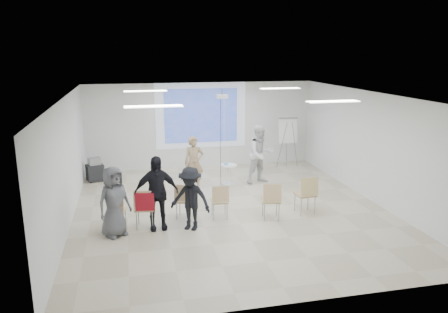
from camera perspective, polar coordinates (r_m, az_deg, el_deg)
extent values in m
cube|color=beige|center=(11.62, 0.87, -7.16)|extent=(8.00, 9.00, 0.10)
cube|color=white|center=(10.90, 0.93, 8.24)|extent=(8.00, 9.00, 0.10)
cube|color=silver|center=(15.53, -3.03, 4.11)|extent=(8.00, 0.10, 3.00)
cube|color=silver|center=(10.97, -20.14, -0.80)|extent=(0.10, 9.00, 3.00)
cube|color=silver|center=(12.71, 18.95, 1.21)|extent=(0.10, 9.00, 3.00)
cube|color=silver|center=(15.42, -3.01, 5.35)|extent=(3.20, 0.01, 2.30)
cube|color=#3752BE|center=(15.40, -3.00, 5.34)|extent=(2.60, 0.01, 1.90)
cylinder|color=white|center=(13.67, 0.59, -3.59)|extent=(0.47, 0.47, 0.04)
cylinder|color=white|center=(13.59, 0.59, -2.43)|extent=(0.13, 0.13, 0.58)
cylinder|color=white|center=(13.50, 0.60, -1.16)|extent=(0.64, 0.64, 0.04)
cube|color=white|center=(13.47, 0.79, -1.10)|extent=(0.18, 0.13, 0.01)
cube|color=#44A5CD|center=(13.55, 0.29, -0.97)|extent=(0.16, 0.20, 0.01)
imported|color=tan|center=(13.04, -3.95, -0.39)|extent=(0.69, 0.48, 1.84)
imported|color=white|center=(13.67, 4.81, 0.70)|extent=(1.16, 1.02, 2.04)
cube|color=white|center=(13.24, -3.36, 1.13)|extent=(0.04, 0.11, 0.04)
cube|color=white|center=(13.78, 3.82, 2.33)|extent=(0.06, 0.11, 0.04)
cube|color=#CFB878|center=(10.62, -13.78, -6.93)|extent=(0.45, 0.45, 0.04)
cube|color=tan|center=(10.37, -14.05, -6.09)|extent=(0.40, 0.15, 0.37)
cylinder|color=gray|center=(10.59, -14.72, -8.30)|extent=(0.02, 0.02, 0.41)
cylinder|color=#92959A|center=(10.52, -13.03, -8.33)|extent=(0.02, 0.02, 0.41)
cylinder|color=#92949A|center=(10.87, -14.38, -7.68)|extent=(0.02, 0.02, 0.41)
cylinder|color=gray|center=(10.81, -12.73, -7.71)|extent=(0.02, 0.02, 0.41)
cube|color=tan|center=(10.48, -10.29, -6.64)|extent=(0.51, 0.51, 0.04)
cube|color=tan|center=(10.19, -10.48, -5.64)|extent=(0.46, 0.16, 0.43)
cylinder|color=#909498|center=(10.42, -11.34, -8.27)|extent=(0.03, 0.03, 0.47)
cylinder|color=gray|center=(10.38, -9.32, -8.27)|extent=(0.03, 0.03, 0.47)
cylinder|color=gray|center=(10.76, -11.10, -7.54)|extent=(0.03, 0.03, 0.47)
cylinder|color=gray|center=(10.72, -9.15, -7.54)|extent=(0.03, 0.03, 0.47)
cube|color=tan|center=(10.95, -5.14, -5.72)|extent=(0.55, 0.55, 0.04)
cube|color=tan|center=(10.68, -5.40, -4.79)|extent=(0.43, 0.23, 0.41)
cylinder|color=#909298|center=(10.91, -6.20, -7.13)|extent=(0.03, 0.03, 0.45)
cylinder|color=#92959A|center=(10.84, -4.40, -7.23)|extent=(0.03, 0.03, 0.45)
cylinder|color=gray|center=(11.23, -5.79, -6.51)|extent=(0.03, 0.03, 0.45)
cylinder|color=gray|center=(11.16, -4.05, -6.60)|extent=(0.03, 0.03, 0.45)
cube|color=tan|center=(10.91, -0.59, -5.84)|extent=(0.44, 0.44, 0.04)
cube|color=tan|center=(10.64, -0.45, -4.94)|extent=(0.42, 0.11, 0.39)
cylinder|color=gray|center=(10.81, -1.35, -7.30)|extent=(0.02, 0.02, 0.43)
cylinder|color=gray|center=(10.85, 0.41, -7.20)|extent=(0.02, 0.02, 0.43)
cylinder|color=#92969A|center=(11.12, -1.57, -6.69)|extent=(0.02, 0.02, 0.43)
cylinder|color=gray|center=(11.16, 0.14, -6.60)|extent=(0.02, 0.02, 0.43)
cube|color=tan|center=(10.93, 6.15, -5.70)|extent=(0.51, 0.51, 0.04)
cube|color=tan|center=(10.64, 6.34, -4.74)|extent=(0.45, 0.17, 0.42)
cylinder|color=#919499|center=(10.82, 5.31, -7.25)|extent=(0.03, 0.03, 0.46)
cylinder|color=gray|center=(10.87, 7.19, -7.19)|extent=(0.03, 0.03, 0.46)
cylinder|color=gray|center=(11.15, 5.07, -6.59)|extent=(0.03, 0.03, 0.46)
cylinder|color=gray|center=(11.20, 6.90, -6.54)|extent=(0.03, 0.03, 0.46)
cube|color=tan|center=(11.40, 10.55, -4.87)|extent=(0.49, 0.49, 0.04)
cube|color=tan|center=(11.13, 11.12, -3.86)|extent=(0.47, 0.12, 0.45)
cylinder|color=#95979D|center=(11.25, 10.05, -6.50)|extent=(0.03, 0.03, 0.49)
cylinder|color=#909498|center=(11.41, 11.77, -6.28)|extent=(0.03, 0.03, 0.49)
cylinder|color=gray|center=(11.57, 9.23, -5.89)|extent=(0.03, 0.03, 0.49)
cylinder|color=gray|center=(11.73, 10.92, -5.69)|extent=(0.03, 0.03, 0.49)
cube|color=maroon|center=(10.20, -10.29, -5.82)|extent=(0.44, 0.16, 0.41)
imported|color=black|center=(10.96, -5.16, -5.52)|extent=(0.40, 0.34, 0.03)
imported|color=black|center=(10.20, -8.87, -4.03)|extent=(1.21, 0.77, 2.02)
imported|color=black|center=(10.12, -4.42, -4.98)|extent=(1.26, 1.10, 1.71)
imported|color=#5B5C61|center=(10.05, -14.23, -5.21)|extent=(1.06, 0.98, 1.81)
cylinder|color=gray|center=(15.49, 7.56, 1.49)|extent=(0.29, 0.23, 1.65)
cylinder|color=gray|center=(15.61, 9.22, 1.52)|extent=(0.33, 0.17, 1.65)
cylinder|color=gray|center=(15.83, 8.12, 1.73)|extent=(0.06, 0.37, 1.65)
cube|color=white|center=(15.55, 8.36, 3.44)|extent=(0.67, 0.26, 0.92)
cube|color=gray|center=(15.52, 8.38, 4.99)|extent=(0.67, 0.12, 0.06)
cube|color=black|center=(14.57, -16.49, -2.00)|extent=(0.61, 0.54, 0.51)
cube|color=gray|center=(14.48, -16.59, -0.60)|extent=(0.43, 0.40, 0.22)
cylinder|color=black|center=(14.45, -17.05, -3.21)|extent=(0.08, 0.08, 0.06)
cylinder|color=black|center=(14.55, -15.50, -3.00)|extent=(0.08, 0.08, 0.06)
cylinder|color=black|center=(14.74, -17.34, -2.91)|extent=(0.08, 0.08, 0.06)
cylinder|color=black|center=(14.83, -15.82, -2.70)|extent=(0.08, 0.08, 0.06)
cube|color=white|center=(12.40, -0.26, 7.84)|extent=(0.30, 0.25, 0.10)
cylinder|color=gray|center=(12.39, -0.26, 8.35)|extent=(0.04, 0.04, 0.14)
cylinder|color=black|center=(12.54, -0.44, 1.27)|extent=(0.01, 0.01, 2.77)
cylinder|color=white|center=(12.55, 0.03, 1.27)|extent=(0.01, 0.01, 2.77)
cube|color=white|center=(12.61, -10.22, 8.41)|extent=(1.20, 0.30, 0.02)
cube|color=white|center=(13.40, 7.33, 8.81)|extent=(1.20, 0.30, 0.02)
cube|color=white|center=(9.14, -9.19, 6.49)|extent=(1.20, 0.30, 0.02)
cube|color=white|center=(10.19, 14.04, 7.00)|extent=(1.20, 0.30, 0.02)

